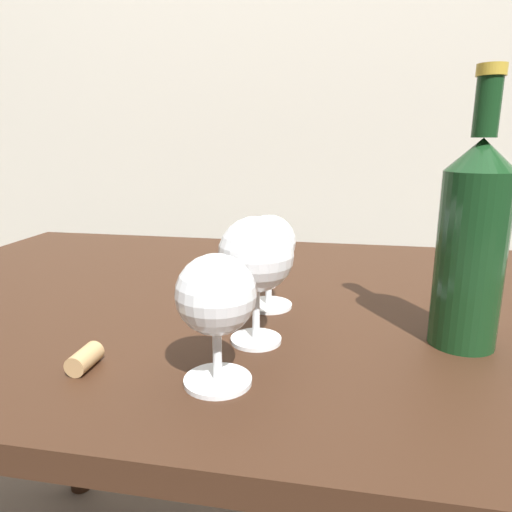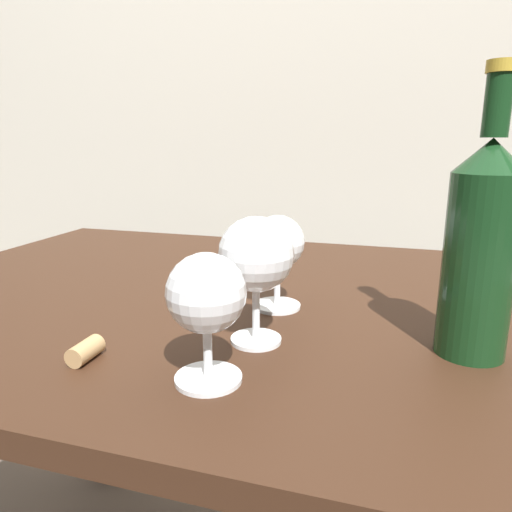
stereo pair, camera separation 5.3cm
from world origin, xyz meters
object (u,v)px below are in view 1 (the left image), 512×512
wine_glass_white (256,257)px  wine_bottle (472,241)px  wine_glass_port (216,299)px  cork (85,359)px  wine_glass_rose (269,245)px

wine_glass_white → wine_bottle: wine_bottle is taller
wine_glass_port → cork: size_ratio=3.11×
wine_glass_port → wine_bottle: size_ratio=0.42×
wine_glass_white → wine_glass_rose: size_ratio=1.13×
wine_glass_white → wine_glass_rose: (-0.00, 0.12, -0.01)m
wine_glass_rose → wine_bottle: wine_bottle is taller
wine_glass_white → cork: 0.21m
wine_glass_rose → cork: size_ratio=3.16×
wine_bottle → cork: (-0.40, -0.14, -0.11)m
wine_bottle → cork: bearing=-161.0°
wine_glass_white → wine_glass_rose: bearing=92.1°
wine_bottle → wine_glass_port: bearing=-151.2°
cork → wine_glass_rose: bearing=53.9°
wine_glass_port → wine_glass_white: wine_glass_white is taller
wine_bottle → wine_glass_white: bearing=-170.6°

